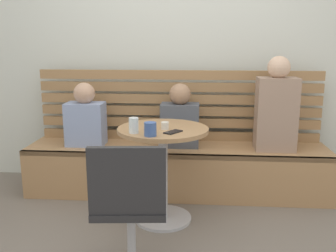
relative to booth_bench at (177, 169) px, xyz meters
The scene contains 12 objects.
back_wall 1.31m from the booth_bench, 90.00° to the left, with size 5.20×0.10×2.90m, color silver.
booth_bench is the anchor object (origin of this frame).
booth_backrest 0.61m from the booth_bench, 90.00° to the left, with size 2.65×0.04×0.67m.
cafe_table 0.64m from the booth_bench, 97.38° to the right, with size 0.68×0.68×0.74m.
white_chair 1.40m from the booth_bench, 97.54° to the right, with size 0.43×0.43×0.85m.
person_adult 1.04m from the booth_bench, ahead, with size 0.34×0.22×0.81m.
person_child_left 0.95m from the booth_bench, behind, with size 0.34×0.22×0.57m.
person_child_middle 0.47m from the booth_bench, 46.52° to the left, with size 0.34×0.22×0.57m.
cup_water_clear 0.97m from the booth_bench, 109.43° to the right, with size 0.07×0.07×0.11m, color white.
cup_mug_blue 1.00m from the booth_bench, 99.40° to the right, with size 0.08×0.08×0.10m, color #3D5B9E.
cup_espresso_small 0.82m from the booth_bench, 95.04° to the right, with size 0.06×0.06×0.06m, color silver.
phone_on_table 0.87m from the booth_bench, 88.97° to the right, with size 0.07×0.14×0.01m, color black.
Camera 1 is at (0.18, -2.06, 1.37)m, focal length 40.15 mm.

